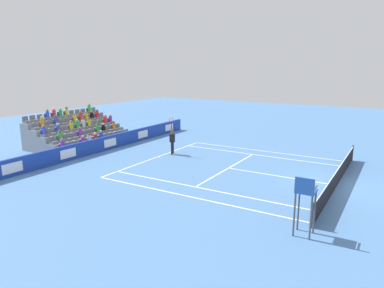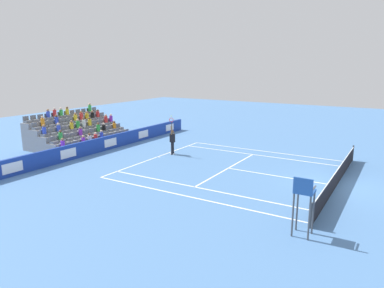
{
  "view_description": "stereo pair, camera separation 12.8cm",
  "coord_description": "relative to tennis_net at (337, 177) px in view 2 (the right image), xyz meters",
  "views": [
    {
      "loc": [
        19.52,
        2.58,
        6.28
      ],
      "look_at": [
        -0.58,
        -9.41,
        1.1
      ],
      "focal_mm": 33.19,
      "sensor_mm": 36.0,
      "label": 1
    },
    {
      "loc": [
        19.45,
        2.69,
        6.28
      ],
      "look_at": [
        -0.58,
        -9.41,
        1.1
      ],
      "focal_mm": 33.19,
      "sensor_mm": 36.0,
      "label": 2
    }
  ],
  "objects": [
    {
      "name": "tennis_net",
      "position": [
        0.0,
        0.0,
        0.0
      ],
      "size": [
        11.97,
        0.1,
        1.07
      ],
      "color": "#33383D",
      "rests_on": "ground"
    },
    {
      "name": "line_doubles_sideline_right",
      "position": [
        -5.49,
        -5.95,
        -0.49
      ],
      "size": [
        0.1,
        11.89,
        0.01
      ],
      "primitive_type": "cube",
      "color": "white",
      "rests_on": "ground"
    },
    {
      "name": "tennis_player",
      "position": [
        -1.16,
        -11.41,
        0.5
      ],
      "size": [
        0.54,
        0.43,
        2.85
      ],
      "color": "black",
      "rests_on": "ground"
    },
    {
      "name": "line_doubles_sideline_left",
      "position": [
        5.49,
        -5.95,
        -0.49
      ],
      "size": [
        0.1,
        11.89,
        0.01
      ],
      "primitive_type": "cube",
      "color": "white",
      "rests_on": "ground"
    },
    {
      "name": "stadium_stand",
      "position": [
        0.0,
        -20.01,
        0.34
      ],
      "size": [
        7.44,
        4.75,
        3.05
      ],
      "color": "gray",
      "rests_on": "ground"
    },
    {
      "name": "line_centre_service",
      "position": [
        0.0,
        -3.2,
        -0.49
      ],
      "size": [
        0.1,
        6.4,
        0.01
      ],
      "primitive_type": "cube",
      "color": "white",
      "rests_on": "ground"
    },
    {
      "name": "line_singles_sideline_left",
      "position": [
        4.12,
        -5.95,
        -0.49
      ],
      "size": [
        0.1,
        11.89,
        0.01
      ],
      "primitive_type": "cube",
      "color": "white",
      "rests_on": "ground"
    },
    {
      "name": "sponsor_barrier",
      "position": [
        -0.0,
        -16.45,
        0.04
      ],
      "size": [
        19.94,
        0.22,
        1.07
      ],
      "color": "#193899",
      "rests_on": "ground"
    },
    {
      "name": "line_singles_sideline_right",
      "position": [
        -4.12,
        -5.95,
        -0.49
      ],
      "size": [
        0.1,
        11.89,
        0.01
      ],
      "primitive_type": "cube",
      "color": "white",
      "rests_on": "ground"
    },
    {
      "name": "loose_tennis_ball",
      "position": [
        1.07,
        -1.06,
        -0.46
      ],
      "size": [
        0.07,
        0.07,
        0.07
      ],
      "primitive_type": "sphere",
      "color": "#D1E533",
      "rests_on": "ground"
    },
    {
      "name": "umpire_chair",
      "position": [
        6.76,
        -0.16,
        1.03
      ],
      "size": [
        0.7,
        0.7,
        2.34
      ],
      "color": "#474C54",
      "rests_on": "ground"
    },
    {
      "name": "line_service",
      "position": [
        0.0,
        -6.4,
        -0.49
      ],
      "size": [
        8.23,
        0.1,
        0.01
      ],
      "primitive_type": "cube",
      "color": "white",
      "rests_on": "ground"
    },
    {
      "name": "ground_plane",
      "position": [
        0.0,
        0.0,
        -0.49
      ],
      "size": [
        80.0,
        80.0,
        0.0
      ],
      "primitive_type": "plane",
      "color": "#4C7AB2"
    },
    {
      "name": "line_baseline",
      "position": [
        0.0,
        -11.89,
        -0.49
      ],
      "size": [
        10.97,
        0.1,
        0.01
      ],
      "primitive_type": "cube",
      "color": "white",
      "rests_on": "ground"
    },
    {
      "name": "line_centre_mark",
      "position": [
        0.0,
        -11.79,
        -0.49
      ],
      "size": [
        0.1,
        0.2,
        0.01
      ],
      "primitive_type": "cube",
      "color": "white",
      "rests_on": "ground"
    }
  ]
}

